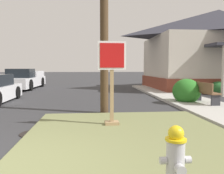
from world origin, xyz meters
TOP-DOWN VIEW (x-y plane):
  - grass_corner_patch at (2.31, 1.40)m, footprint 4.67×5.70m
  - sidewalk_strip at (5.84, 6.02)m, footprint 2.20×18.46m
  - fire_hydrant at (2.44, -0.66)m, footprint 0.38×0.34m
  - stop_sign at (1.97, 2.66)m, footprint 0.72×0.29m
  - manhole_cover at (0.10, 2.23)m, footprint 0.70×0.70m
  - pickup_truck_white at (-3.53, 14.44)m, footprint 2.13×5.57m
  - street_bench at (6.03, 5.72)m, footprint 0.49×1.53m
  - corner_house at (10.61, 13.01)m, footprint 10.10×8.06m
  - shrub_near_porch at (8.73, 9.40)m, footprint 0.97×0.97m
  - shrub_by_curb at (5.54, 6.37)m, footprint 1.19×1.19m

SIDE VIEW (x-z plane):
  - manhole_cover at x=0.10m, z-range 0.00..0.02m
  - grass_corner_patch at x=2.31m, z-range 0.00..0.08m
  - sidewalk_strip at x=5.84m, z-range 0.00..0.12m
  - shrub_near_porch at x=8.73m, z-range 0.00..0.77m
  - fire_hydrant at x=2.44m, z-range 0.05..0.85m
  - shrub_by_curb at x=5.54m, z-range 0.00..1.08m
  - street_bench at x=6.03m, z-range 0.16..1.01m
  - pickup_truck_white at x=-3.53m, z-range -0.12..1.36m
  - stop_sign at x=1.97m, z-range 0.05..2.20m
  - corner_house at x=10.61m, z-range 0.07..5.78m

